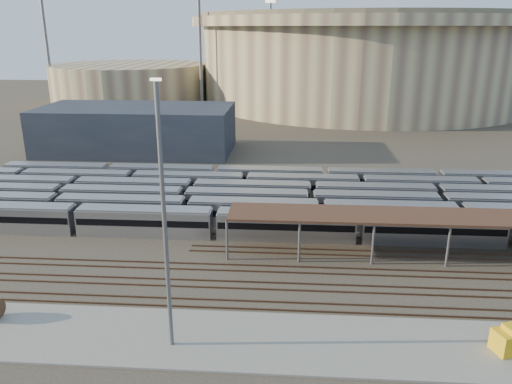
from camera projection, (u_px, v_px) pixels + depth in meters
name	position (u px, v px, depth m)	size (l,w,h in m)	color
ground	(294.00, 266.00, 58.24)	(420.00, 420.00, 0.00)	#383026
apron	(238.00, 340.00, 44.33)	(50.00, 9.00, 0.20)	gray
subway_trains	(310.00, 200.00, 75.04)	(128.34, 23.90, 3.60)	#A8A8AC
inspection_shed	(481.00, 219.00, 58.99)	(60.30, 6.00, 5.30)	#5D5E63
empty_tracks	(294.00, 287.00, 53.47)	(170.00, 9.62, 0.18)	#4C3323
stadium	(362.00, 56.00, 184.02)	(124.00, 124.00, 32.50)	tan
secondary_arena	(130.00, 84.00, 183.22)	(56.00, 56.00, 14.00)	tan
service_building	(137.00, 129.00, 111.12)	(42.00, 20.00, 10.00)	#1E232D
floodlight_0	(200.00, 47.00, 157.98)	(4.00, 1.00, 38.40)	#5D5E63
floodlight_1	(47.00, 46.00, 171.15)	(4.00, 1.00, 38.40)	#5D5E63
floodlight_3	(270.00, 43.00, 204.00)	(4.00, 1.00, 38.40)	#5D5E63
yard_light_pole	(164.00, 222.00, 40.01)	(0.81, 0.36, 22.81)	#5D5E63
yellow_equipment	(512.00, 340.00, 42.47)	(3.10, 1.94, 1.94)	gold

